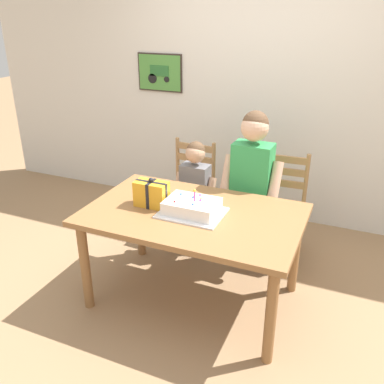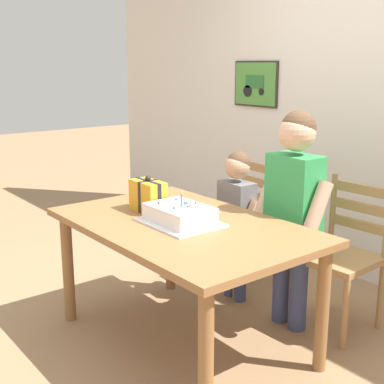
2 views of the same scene
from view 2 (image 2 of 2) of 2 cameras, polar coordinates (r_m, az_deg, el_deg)
name	(u,v)px [view 2 (image 2 of 2)]	position (r m, az deg, el deg)	size (l,w,h in m)	color
ground_plane	(184,342)	(3.23, -0.89, -15.91)	(20.00, 20.00, 0.00)	#997551
back_wall	(365,106)	(4.05, 18.27, 8.87)	(6.40, 0.11, 2.60)	silver
dining_table	(183,238)	(2.96, -0.94, -5.00)	(1.51, 0.95, 0.73)	olive
birthday_cake	(179,215)	(2.91, -1.37, -2.51)	(0.44, 0.34, 0.19)	silver
gift_box_red_large	(148,196)	(3.15, -4.77, -0.44)	(0.24, 0.13, 0.22)	gold
chair_left	(244,222)	(3.88, 5.67, -3.22)	(0.44, 0.44, 0.92)	#A87A4C
chair_right	(343,254)	(3.35, 16.02, -6.50)	(0.44, 0.44, 0.92)	#A87A4C
child_older	(294,199)	(3.18, 10.97, -0.76)	(0.49, 0.28, 1.34)	#38426B
child_younger	(236,211)	(3.55, 4.82, -2.10)	(0.38, 0.22, 1.04)	#38426B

